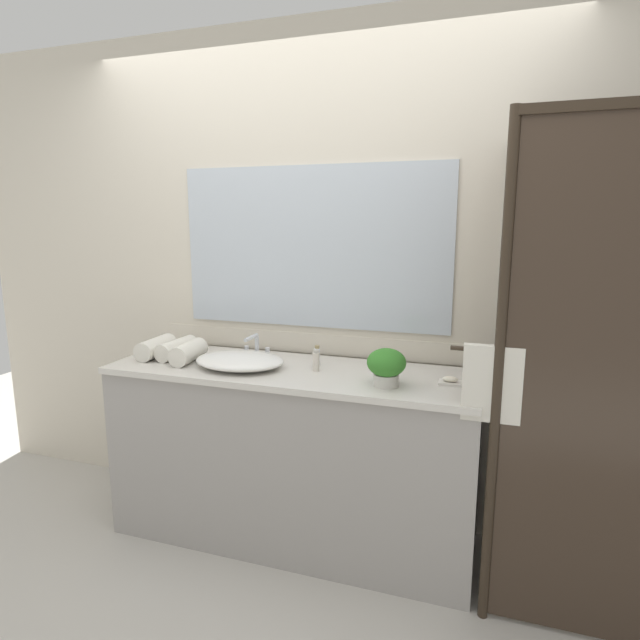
{
  "coord_description": "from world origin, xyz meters",
  "views": [
    {
      "loc": [
        0.91,
        -2.27,
        1.61
      ],
      "look_at": [
        0.15,
        0.0,
        1.15
      ],
      "focal_mm": 29.24,
      "sensor_mm": 36.0,
      "label": 1
    }
  ],
  "objects": [
    {
      "name": "wall_back_with_mirror",
      "position": [
        0.0,
        0.34,
        1.3
      ],
      "size": [
        4.4,
        0.06,
        2.6
      ],
      "color": "beige",
      "rests_on": "ground_plane"
    },
    {
      "name": "rolled_towel_far_edge",
      "position": [
        -0.54,
        -0.05,
        0.95
      ],
      "size": [
        0.12,
        0.25,
        0.1
      ],
      "primitive_type": "cylinder",
      "rotation": [
        1.57,
        0.0,
        0.09
      ],
      "color": "silver",
      "rests_on": "vanity_cabinet"
    },
    {
      "name": "amenity_bottle_shampoo",
      "position": [
        0.1,
        0.1,
        0.95
      ],
      "size": [
        0.03,
        0.03,
        0.1
      ],
      "color": "silver",
      "rests_on": "vanity_cabinet"
    },
    {
      "name": "rolled_towel_near_edge",
      "position": [
        -0.76,
        -0.02,
        0.95
      ],
      "size": [
        0.11,
        0.26,
        0.1
      ],
      "primitive_type": "cylinder",
      "rotation": [
        1.57,
        0.0,
        0.05
      ],
      "color": "silver",
      "rests_on": "vanity_cabinet"
    },
    {
      "name": "vanity_cabinet",
      "position": [
        0.0,
        0.01,
        0.45
      ],
      "size": [
        1.8,
        0.58,
        0.9
      ],
      "color": "#9E9993",
      "rests_on": "ground_plane"
    },
    {
      "name": "amenity_bottle_lotion",
      "position": [
        0.39,
        0.09,
        0.93
      ],
      "size": [
        0.03,
        0.03,
        0.07
      ],
      "color": "silver",
      "rests_on": "vanity_cabinet"
    },
    {
      "name": "shower_enclosure",
      "position": [
        1.28,
        -0.19,
        1.03
      ],
      "size": [
        1.2,
        0.59,
        2.0
      ],
      "color": "#2D2319",
      "rests_on": "ground_plane"
    },
    {
      "name": "sink_basin",
      "position": [
        -0.25,
        -0.06,
        0.93
      ],
      "size": [
        0.45,
        0.34,
        0.07
      ],
      "primitive_type": "ellipsoid",
      "color": "white",
      "rests_on": "vanity_cabinet"
    },
    {
      "name": "soap_dish",
      "position": [
        0.76,
        -0.01,
        0.91
      ],
      "size": [
        0.1,
        0.07,
        0.04
      ],
      "color": "silver",
      "rests_on": "vanity_cabinet"
    },
    {
      "name": "ground_plane",
      "position": [
        0.0,
        0.0,
        0.0
      ],
      "size": [
        8.0,
        8.0,
        0.0
      ],
      "primitive_type": "plane",
      "color": "#B7B2A8"
    },
    {
      "name": "amenity_bottle_body_wash",
      "position": [
        0.13,
        -0.0,
        0.95
      ],
      "size": [
        0.03,
        0.03,
        0.1
      ],
      "color": "silver",
      "rests_on": "vanity_cabinet"
    },
    {
      "name": "potted_plant",
      "position": [
        0.49,
        -0.12,
        0.99
      ],
      "size": [
        0.17,
        0.17,
        0.17
      ],
      "color": "beige",
      "rests_on": "vanity_cabinet"
    },
    {
      "name": "rolled_towel_middle",
      "position": [
        -0.65,
        0.01,
        0.95
      ],
      "size": [
        0.11,
        0.26,
        0.09
      ],
      "primitive_type": "cylinder",
      "rotation": [
        1.57,
        0.0,
        -0.04
      ],
      "color": "silver",
      "rests_on": "vanity_cabinet"
    },
    {
      "name": "faucet",
      "position": [
        -0.25,
        0.13,
        0.95
      ],
      "size": [
        0.17,
        0.15,
        0.13
      ],
      "color": "silver",
      "rests_on": "vanity_cabinet"
    }
  ]
}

